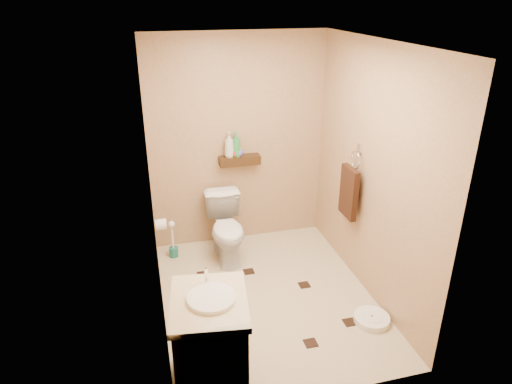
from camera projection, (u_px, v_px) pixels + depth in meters
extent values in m
plane|color=beige|center=(267.00, 297.00, 4.49)|extent=(2.50, 2.50, 0.00)
cube|color=tan|center=(238.00, 143.00, 5.11)|extent=(2.00, 0.04, 2.40)
cube|color=tan|center=(323.00, 259.00, 2.90)|extent=(2.00, 0.04, 2.40)
cube|color=tan|center=(153.00, 197.00, 3.78)|extent=(0.04, 2.50, 2.40)
cube|color=tan|center=(372.00, 174.00, 4.24)|extent=(0.04, 2.50, 2.40)
cube|color=silver|center=(270.00, 42.00, 3.52)|extent=(2.00, 2.50, 0.02)
cube|color=#3A250F|center=(240.00, 160.00, 5.11)|extent=(0.46, 0.14, 0.10)
cube|color=black|center=(237.00, 314.00, 4.24)|extent=(0.11, 0.11, 0.01)
cube|color=black|center=(304.00, 285.00, 4.67)|extent=(0.11, 0.11, 0.01)
cube|color=black|center=(311.00, 343.00, 3.90)|extent=(0.11, 0.11, 0.01)
cube|color=black|center=(202.00, 274.00, 4.85)|extent=(0.11, 0.11, 0.01)
cube|color=black|center=(350.00, 322.00, 4.14)|extent=(0.11, 0.11, 0.01)
cube|color=black|center=(249.00, 272.00, 4.89)|extent=(0.11, 0.11, 0.01)
imported|color=white|center=(227.00, 229.00, 5.03)|extent=(0.41, 0.71, 0.71)
cube|color=brown|center=(211.00, 347.00, 3.34)|extent=(0.58, 0.68, 0.75)
cube|color=beige|center=(209.00, 303.00, 3.18)|extent=(0.62, 0.72, 0.05)
cylinder|color=white|center=(211.00, 299.00, 3.17)|extent=(0.34, 0.34, 0.05)
cylinder|color=silver|center=(206.00, 275.00, 3.33)|extent=(0.03, 0.03, 0.11)
cylinder|color=white|center=(372.00, 319.00, 4.14)|extent=(0.35, 0.35, 0.06)
cylinder|color=white|center=(372.00, 316.00, 4.13)|extent=(0.19, 0.19, 0.01)
cylinder|color=#1A6B5F|center=(174.00, 252.00, 5.16)|extent=(0.10, 0.10, 0.11)
cylinder|color=white|center=(172.00, 236.00, 5.07)|extent=(0.02, 0.02, 0.32)
sphere|color=white|center=(171.00, 224.00, 5.01)|extent=(0.07, 0.07, 0.07)
cube|color=silver|center=(360.00, 148.00, 4.38)|extent=(0.03, 0.06, 0.08)
torus|color=silver|center=(356.00, 160.00, 4.42)|extent=(0.02, 0.19, 0.19)
cube|color=#361A10|center=(349.00, 192.00, 4.55)|extent=(0.06, 0.30, 0.52)
cylinder|color=white|center=(161.00, 224.00, 4.61)|extent=(0.11, 0.11, 0.11)
cylinder|color=silver|center=(156.00, 219.00, 4.57)|extent=(0.04, 0.02, 0.02)
imported|color=beige|center=(229.00, 145.00, 5.01)|extent=(0.13, 0.13, 0.28)
imported|color=yellow|center=(230.00, 150.00, 5.04)|extent=(0.09, 0.09, 0.15)
imported|color=red|center=(235.00, 151.00, 5.06)|extent=(0.12, 0.12, 0.13)
imported|color=#2C8540|center=(236.00, 144.00, 5.03)|extent=(0.11, 0.11, 0.28)
imported|color=gold|center=(238.00, 150.00, 5.06)|extent=(0.10, 0.10, 0.15)
imported|color=#575CDB|center=(238.00, 151.00, 5.06)|extent=(0.14, 0.14, 0.13)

